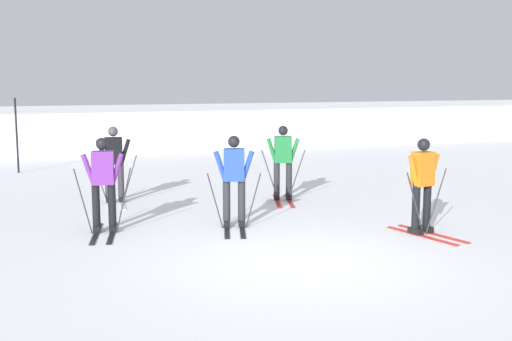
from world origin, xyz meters
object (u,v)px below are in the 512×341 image
object	(u,v)px
skier_green	(283,161)
skier_purple	(103,182)
skier_orange	(423,183)
skier_blue	(234,178)
skier_black	(114,162)
trail_marker_pole	(17,136)

from	to	relation	value
skier_green	skier_purple	bearing A→B (deg)	-158.77
skier_orange	skier_blue	world-z (taller)	same
skier_black	skier_orange	size ratio (longest dim) A/B	1.00
skier_black	trail_marker_pole	bearing A→B (deg)	108.60
skier_purple	trail_marker_pole	size ratio (longest dim) A/B	0.77
skier_orange	skier_green	bearing A→B (deg)	104.67
skier_purple	trail_marker_pole	bearing A→B (deg)	98.85
skier_orange	trail_marker_pole	bearing A→B (deg)	121.42
skier_green	skier_orange	world-z (taller)	same
skier_black	skier_blue	bearing A→B (deg)	-62.30
skier_orange	skier_blue	bearing A→B (deg)	149.39
skier_black	trail_marker_pole	size ratio (longest dim) A/B	0.77
skier_orange	trail_marker_pole	size ratio (longest dim) A/B	0.77
skier_purple	trail_marker_pole	world-z (taller)	trail_marker_pole
skier_green	skier_black	bearing A→B (deg)	162.66
skier_black	skier_purple	bearing A→B (deg)	-102.52
skier_orange	trail_marker_pole	world-z (taller)	trail_marker_pole
trail_marker_pole	skier_black	bearing A→B (deg)	-71.40
skier_black	skier_orange	world-z (taller)	same
skier_black	trail_marker_pole	distance (m)	6.11
skier_green	skier_purple	world-z (taller)	same
skier_green	skier_blue	size ratio (longest dim) A/B	1.00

